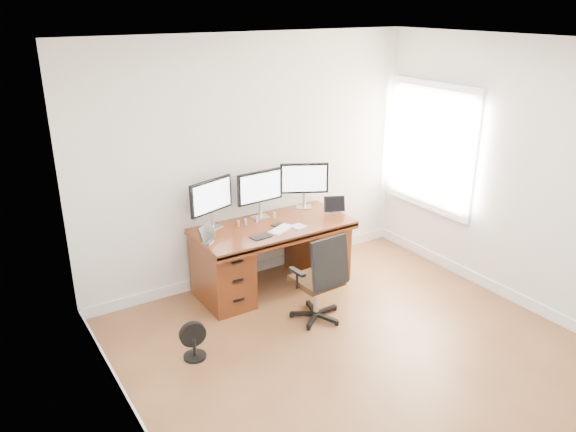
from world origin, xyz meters
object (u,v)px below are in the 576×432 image
desk (272,254)px  monitor_center (260,188)px  office_chair (319,292)px  keyboard (281,229)px  floor_fan (194,341)px

desk → monitor_center: monitor_center is taller
office_chair → keyboard: size_ratio=3.06×
monitor_center → office_chair: bearing=-91.1°
monitor_center → floor_fan: bearing=-144.3°
floor_fan → desk: bearing=39.4°
monitor_center → keyboard: monitor_center is taller
desk → monitor_center: bearing=90.0°
office_chair → monitor_center: monitor_center is taller
desk → keyboard: size_ratio=5.59×
desk → keyboard: 0.41m
floor_fan → monitor_center: size_ratio=0.64×
office_chair → floor_fan: office_chair is taller
office_chair → monitor_center: (-0.04, 1.09, 0.78)m
keyboard → monitor_center: bearing=64.9°
desk → floor_fan: bearing=-148.4°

